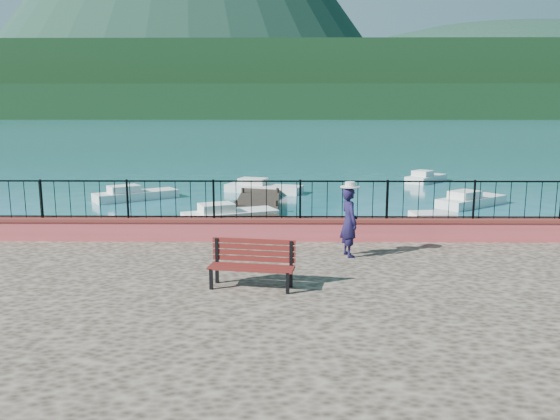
{
  "coord_description": "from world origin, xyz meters",
  "views": [
    {
      "loc": [
        -0.66,
        -9.96,
        4.48
      ],
      "look_at": [
        -0.79,
        2.0,
        2.3
      ],
      "focal_mm": 35.0,
      "sensor_mm": 36.0,
      "label": 1
    }
  ],
  "objects_px": {
    "boat_4": "(264,185)",
    "boat_5": "(426,176)",
    "boat_0": "(230,212)",
    "person": "(349,222)",
    "boat_2": "(472,198)",
    "park_bench": "(252,274)",
    "boat_3": "(136,192)",
    "boat_1": "(448,222)"
  },
  "relations": [
    {
      "from": "boat_1",
      "to": "park_bench",
      "type": "bearing_deg",
      "value": -129.69
    },
    {
      "from": "person",
      "to": "boat_3",
      "type": "xyz_separation_m",
      "value": [
        -9.1,
        15.37,
        -1.6
      ]
    },
    {
      "from": "boat_1",
      "to": "boat_2",
      "type": "relative_size",
      "value": 1.09
    },
    {
      "from": "park_bench",
      "to": "boat_2",
      "type": "xyz_separation_m",
      "value": [
        9.52,
        15.96,
        -1.07
      ]
    },
    {
      "from": "boat_3",
      "to": "boat_2",
      "type": "bearing_deg",
      "value": -40.7
    },
    {
      "from": "park_bench",
      "to": "boat_5",
      "type": "bearing_deg",
      "value": 78.17
    },
    {
      "from": "boat_0",
      "to": "boat_3",
      "type": "bearing_deg",
      "value": 109.96
    },
    {
      "from": "park_bench",
      "to": "boat_1",
      "type": "bearing_deg",
      "value": 65.82
    },
    {
      "from": "boat_0",
      "to": "boat_5",
      "type": "height_order",
      "value": "same"
    },
    {
      "from": "boat_2",
      "to": "boat_3",
      "type": "height_order",
      "value": "same"
    },
    {
      "from": "person",
      "to": "boat_2",
      "type": "relative_size",
      "value": 0.41
    },
    {
      "from": "boat_2",
      "to": "boat_4",
      "type": "height_order",
      "value": "same"
    },
    {
      "from": "boat_1",
      "to": "boat_3",
      "type": "xyz_separation_m",
      "value": [
        -13.72,
        7.51,
        0.0
      ]
    },
    {
      "from": "boat_4",
      "to": "boat_5",
      "type": "height_order",
      "value": "same"
    },
    {
      "from": "person",
      "to": "boat_1",
      "type": "xyz_separation_m",
      "value": [
        4.63,
        7.85,
        -1.6
      ]
    },
    {
      "from": "boat_2",
      "to": "boat_3",
      "type": "bearing_deg",
      "value": 136.53
    },
    {
      "from": "boat_2",
      "to": "boat_4",
      "type": "xyz_separation_m",
      "value": [
        -10.11,
        4.26,
        0.0
      ]
    },
    {
      "from": "person",
      "to": "boat_0",
      "type": "distance_m",
      "value": 10.66
    },
    {
      "from": "boat_1",
      "to": "boat_4",
      "type": "height_order",
      "value": "same"
    },
    {
      "from": "boat_0",
      "to": "boat_3",
      "type": "relative_size",
      "value": 0.92
    },
    {
      "from": "boat_2",
      "to": "boat_5",
      "type": "relative_size",
      "value": 1.19
    },
    {
      "from": "boat_5",
      "to": "boat_4",
      "type": "bearing_deg",
      "value": 155.13
    },
    {
      "from": "boat_3",
      "to": "boat_5",
      "type": "distance_m",
      "value": 18.12
    },
    {
      "from": "person",
      "to": "boat_4",
      "type": "distance_m",
      "value": 18.2
    },
    {
      "from": "boat_1",
      "to": "boat_5",
      "type": "distance_m",
      "value": 15.02
    },
    {
      "from": "person",
      "to": "boat_1",
      "type": "relative_size",
      "value": 0.37
    },
    {
      "from": "boat_3",
      "to": "boat_4",
      "type": "distance_m",
      "value": 6.92
    },
    {
      "from": "boat_4",
      "to": "boat_5",
      "type": "relative_size",
      "value": 1.3
    },
    {
      "from": "person",
      "to": "boat_4",
      "type": "relative_size",
      "value": 0.37
    },
    {
      "from": "boat_2",
      "to": "park_bench",
      "type": "bearing_deg",
      "value": -158.43
    },
    {
      "from": "park_bench",
      "to": "person",
      "type": "bearing_deg",
      "value": 57.1
    },
    {
      "from": "boat_0",
      "to": "boat_4",
      "type": "relative_size",
      "value": 0.9
    },
    {
      "from": "person",
      "to": "boat_5",
      "type": "distance_m",
      "value": 23.86
    },
    {
      "from": "person",
      "to": "boat_1",
      "type": "height_order",
      "value": "person"
    },
    {
      "from": "person",
      "to": "boat_5",
      "type": "relative_size",
      "value": 0.48
    },
    {
      "from": "boat_5",
      "to": "person",
      "type": "bearing_deg",
      "value": -157.85
    },
    {
      "from": "boat_0",
      "to": "park_bench",
      "type": "bearing_deg",
      "value": -106.56
    },
    {
      "from": "person",
      "to": "boat_0",
      "type": "height_order",
      "value": "person"
    },
    {
      "from": "boat_5",
      "to": "boat_0",
      "type": "bearing_deg",
      "value": 179.11
    },
    {
      "from": "person",
      "to": "boat_3",
      "type": "distance_m",
      "value": 17.93
    },
    {
      "from": "boat_2",
      "to": "boat_4",
      "type": "relative_size",
      "value": 0.91
    },
    {
      "from": "person",
      "to": "boat_5",
      "type": "height_order",
      "value": "person"
    }
  ]
}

